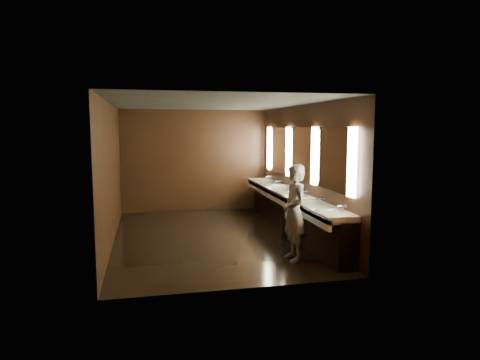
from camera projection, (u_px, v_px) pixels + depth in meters
name	position (u px, v px, depth m)	size (l,w,h in m)	color
floor	(211.00, 237.00, 9.08)	(6.00, 6.00, 0.00)	black
ceiling	(210.00, 104.00, 8.74)	(4.00, 6.00, 0.02)	#2D2D2B
wall_back	(195.00, 161.00, 11.82)	(4.00, 0.02, 2.80)	black
wall_front	(243.00, 193.00, 6.01)	(4.00, 0.02, 2.80)	black
wall_left	(111.00, 174.00, 8.49)	(0.02, 6.00, 2.80)	black
wall_right	(301.00, 170.00, 9.34)	(0.02, 6.00, 2.80)	black
sink_counter	(292.00, 211.00, 9.41)	(0.55, 5.40, 1.01)	black
mirror_band	(301.00, 154.00, 9.29)	(0.06, 5.03, 1.15)	#FAF6C7
person	(294.00, 212.00, 7.44)	(0.62, 0.40, 1.69)	#94B8DD
trash_bin	(288.00, 225.00, 8.99)	(0.34, 0.34, 0.53)	black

